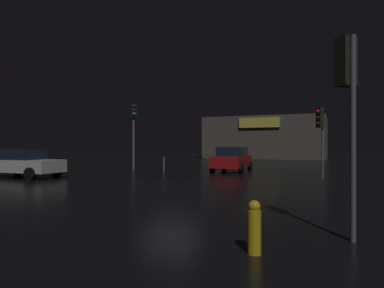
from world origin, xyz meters
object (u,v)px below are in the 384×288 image
(fire_hydrant, at_px, (254,227))
(traffic_signal_cross_left, at_px, (320,124))
(car_near, at_px, (23,163))
(traffic_signal_opposite, at_px, (134,125))
(store_building, at_px, (267,138))
(traffic_signal_cross_right, at_px, (347,82))
(car_crossing, at_px, (232,159))

(fire_hydrant, bearing_deg, traffic_signal_cross_left, 88.28)
(traffic_signal_cross_left, distance_m, car_near, 15.71)
(traffic_signal_opposite, distance_m, car_near, 7.86)
(car_near, bearing_deg, store_building, 77.88)
(store_building, bearing_deg, traffic_signal_cross_right, -77.20)
(car_crossing, xyz_separation_m, fire_hydrant, (5.13, -16.14, -0.38))
(traffic_signal_cross_right, height_order, fire_hydrant, traffic_signal_cross_right)
(traffic_signal_opposite, xyz_separation_m, traffic_signal_cross_left, (12.22, -1.41, -0.33))
(traffic_signal_cross_left, relative_size, traffic_signal_cross_right, 0.98)
(traffic_signal_cross_left, relative_size, car_near, 0.86)
(traffic_signal_opposite, xyz_separation_m, traffic_signal_cross_right, (13.20, -13.33, -0.21))
(traffic_signal_cross_left, xyz_separation_m, fire_hydrant, (-0.40, -13.42, -2.36))
(store_building, height_order, traffic_signal_opposite, store_building)
(traffic_signal_cross_right, height_order, car_near, traffic_signal_cross_right)
(traffic_signal_opposite, xyz_separation_m, fire_hydrant, (11.82, -14.82, -2.69))
(traffic_signal_opposite, height_order, car_near, traffic_signal_opposite)
(traffic_signal_cross_left, height_order, car_near, traffic_signal_cross_left)
(traffic_signal_cross_right, bearing_deg, traffic_signal_opposite, 134.72)
(traffic_signal_opposite, xyz_separation_m, car_near, (-2.25, -7.16, -2.33))
(store_building, relative_size, car_near, 3.41)
(car_near, height_order, fire_hydrant, car_near)
(traffic_signal_cross_right, bearing_deg, traffic_signal_cross_left, 94.70)
(traffic_signal_cross_left, xyz_separation_m, car_near, (-14.48, -5.76, -2.00))
(fire_hydrant, bearing_deg, car_crossing, 107.63)
(car_crossing, bearing_deg, traffic_signal_cross_left, -26.21)
(store_building, xyz_separation_m, car_near, (-6.83, -31.80, -1.80))
(store_building, height_order, car_near, store_building)
(traffic_signal_cross_right, distance_m, car_near, 16.78)
(traffic_signal_opposite, distance_m, traffic_signal_cross_left, 12.31)
(car_near, bearing_deg, car_crossing, 43.47)
(fire_hydrant, bearing_deg, car_near, 151.44)
(car_near, distance_m, fire_hydrant, 16.03)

